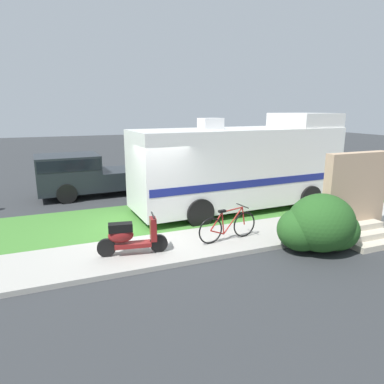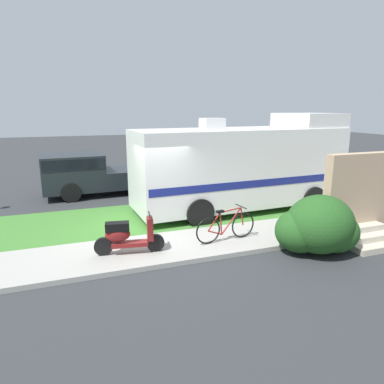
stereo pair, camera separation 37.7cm
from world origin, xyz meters
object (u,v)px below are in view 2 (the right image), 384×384
(bicycle, at_px, (226,227))
(bottle_spare, at_px, (299,224))
(pickup_truck_near, at_px, (95,172))
(bottle_green, at_px, (327,228))
(motorhome_rv, at_px, (243,166))
(scooter, at_px, (127,236))

(bicycle, bearing_deg, bottle_spare, 3.99)
(pickup_truck_near, relative_size, bottle_green, 20.58)
(motorhome_rv, relative_size, bottle_green, 28.46)
(bicycle, distance_m, bottle_green, 3.02)
(pickup_truck_near, bearing_deg, bicycle, -68.84)
(motorhome_rv, bearing_deg, scooter, -149.06)
(bottle_spare, bearing_deg, motorhome_rv, 100.66)
(pickup_truck_near, bearing_deg, motorhome_rv, -41.92)
(motorhome_rv, bearing_deg, bottle_spare, -79.34)
(bicycle, xyz_separation_m, pickup_truck_near, (-2.72, 7.04, 0.42))
(scooter, xyz_separation_m, pickup_truck_near, (-0.11, 6.98, 0.36))
(motorhome_rv, relative_size, scooter, 4.50)
(bottle_green, bearing_deg, bicycle, 172.42)
(bottle_green, bearing_deg, bottle_spare, 131.27)
(motorhome_rv, distance_m, scooter, 5.46)
(motorhome_rv, height_order, pickup_truck_near, motorhome_rv)
(motorhome_rv, bearing_deg, pickup_truck_near, 138.08)
(bicycle, relative_size, bottle_green, 6.68)
(motorhome_rv, height_order, bottle_spare, motorhome_rv)
(scooter, height_order, bottle_spare, scooter)
(bicycle, xyz_separation_m, bottle_spare, (2.48, 0.17, -0.27))
(motorhome_rv, relative_size, pickup_truck_near, 1.38)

